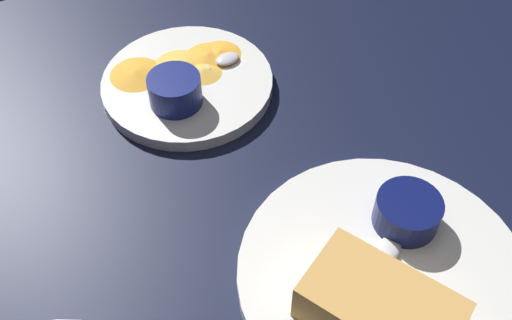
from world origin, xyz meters
TOP-DOWN VIEW (x-y plane):
  - ground_plane at (0.00, 0.00)cm, footprint 110.00×110.00cm
  - plate_sandwich_main at (-7.82, -7.90)cm, footprint 27.89×27.89cm
  - sandwich_half_near at (-11.65, -4.24)cm, footprint 15.05×12.86cm
  - ramekin_dark_sauce at (-4.01, -12.89)cm, footprint 6.53×6.53cm
  - spoon_by_dark_ramekin at (-6.83, -8.37)cm, footprint 6.49×9.15cm
  - plate_chips_companion at (25.42, -1.48)cm, footprint 21.20×21.20cm
  - ramekin_light_gravy at (22.24, 1.17)cm, footprint 6.27×6.27cm
  - spoon_by_gravy_ramekin at (26.02, -6.06)cm, footprint 2.77×9.96cm
  - plantain_chip_scatter at (27.93, -2.20)cm, footprint 11.30×18.92cm

SIDE VIEW (x-z plane):
  - ground_plane at x=0.00cm, z-range -3.00..0.00cm
  - plate_sandwich_main at x=-7.82cm, z-range 0.00..1.60cm
  - plate_chips_companion at x=25.42cm, z-range 0.00..1.60cm
  - plantain_chip_scatter at x=27.93cm, z-range 1.60..2.20cm
  - spoon_by_dark_ramekin at x=-6.83cm, z-range 1.56..2.36cm
  - spoon_by_gravy_ramekin at x=26.02cm, z-range 1.56..2.36cm
  - ramekin_dark_sauce at x=-4.01cm, z-range 1.74..5.00cm
  - ramekin_light_gravy at x=22.24cm, z-range 1.74..5.45cm
  - sandwich_half_near at x=-11.65cm, z-range 1.60..6.40cm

